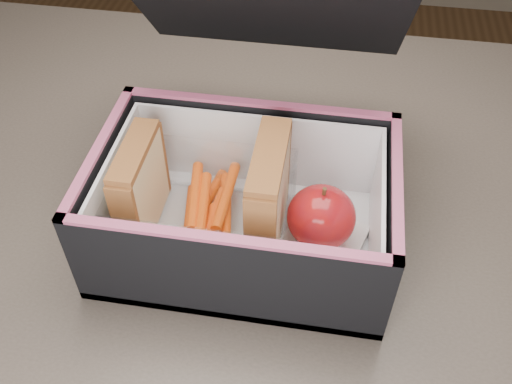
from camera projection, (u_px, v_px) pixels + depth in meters
kitchen_table at (242, 258)px, 0.69m from camera, size 1.20×0.80×0.75m
lunch_bag at (245, 196)px, 0.55m from camera, size 0.28×0.31×0.25m
plastic_tub at (205, 206)px, 0.56m from camera, size 0.17×0.12×0.07m
sandwich_left at (141, 186)px, 0.56m from camera, size 0.02×0.09×0.10m
sandwich_right at (268, 197)px, 0.54m from camera, size 0.03×0.10×0.11m
carrot_sticks at (206, 214)px, 0.58m from camera, size 0.06×0.15×0.03m
paper_napkin at (322, 243)px, 0.57m from camera, size 0.10×0.10×0.01m
red_apple at (321, 217)px, 0.55m from camera, size 0.08×0.08×0.07m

